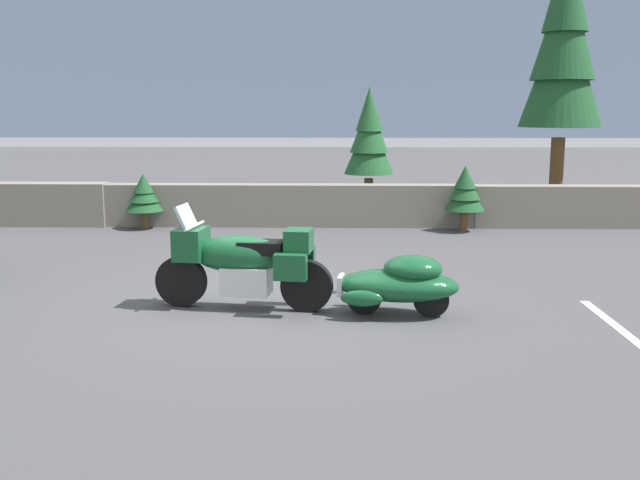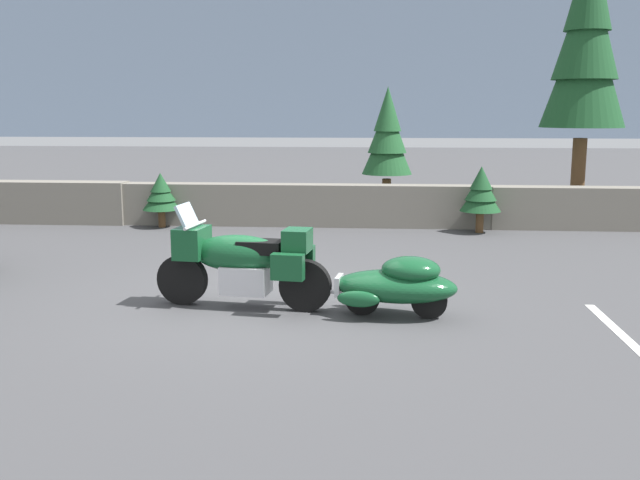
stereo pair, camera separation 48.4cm
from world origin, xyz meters
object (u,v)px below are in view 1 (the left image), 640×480
object	(u,v)px
pine_tree_secondary	(369,135)
pine_tree_tall	(564,42)
car_shaped_trailer	(399,283)
touring_motorcycle	(242,261)

from	to	relation	value
pine_tree_secondary	pine_tree_tall	bearing A→B (deg)	-1.59
pine_tree_tall	pine_tree_secondary	bearing A→B (deg)	178.41
pine_tree_tall	pine_tree_secondary	size ratio (longest dim) A/B	2.12
car_shaped_trailer	pine_tree_tall	world-z (taller)	pine_tree_tall
pine_tree_secondary	touring_motorcycle	bearing A→B (deg)	-103.07
touring_motorcycle	pine_tree_tall	xyz separation A→B (m)	(6.39, 8.28, 3.43)
touring_motorcycle	car_shaped_trailer	distance (m)	1.99
touring_motorcycle	pine_tree_secondary	bearing A→B (deg)	76.93
touring_motorcycle	pine_tree_tall	distance (m)	11.01
pine_tree_tall	pine_tree_secondary	distance (m)	4.93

